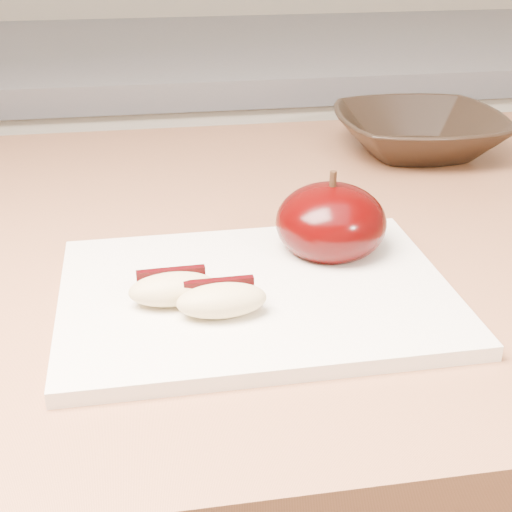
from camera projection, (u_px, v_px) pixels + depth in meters
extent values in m
cube|color=silver|center=(167.00, 292.00, 1.44)|extent=(2.40, 0.60, 0.90)
cube|color=slate|center=(152.00, 55.00, 1.23)|extent=(2.40, 0.62, 0.04)
cube|color=#A16946|center=(183.00, 252.00, 0.63)|extent=(1.64, 0.64, 0.04)
cube|color=white|center=(256.00, 294.00, 0.51)|extent=(0.28, 0.21, 0.01)
ellipsoid|color=black|center=(331.00, 222.00, 0.56)|extent=(0.11, 0.11, 0.06)
cylinder|color=black|center=(333.00, 179.00, 0.54)|extent=(0.01, 0.01, 0.01)
ellipsoid|color=#CEB882|center=(173.00, 289.00, 0.48)|extent=(0.06, 0.03, 0.02)
cube|color=black|center=(171.00, 282.00, 0.50)|extent=(0.05, 0.01, 0.02)
ellipsoid|color=#CEB882|center=(222.00, 300.00, 0.47)|extent=(0.06, 0.03, 0.02)
cube|color=black|center=(219.00, 292.00, 0.48)|extent=(0.05, 0.01, 0.02)
imported|color=black|center=(418.00, 133.00, 0.81)|extent=(0.20, 0.20, 0.05)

